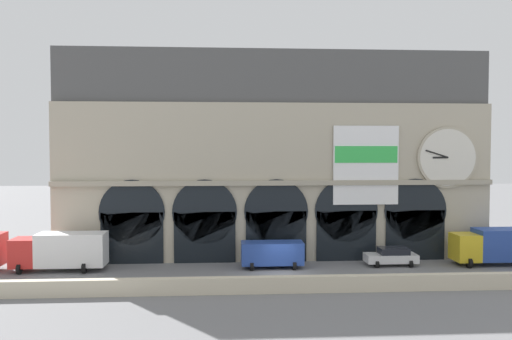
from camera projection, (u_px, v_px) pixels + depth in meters
name	position (u px, v px, depth m)	size (l,w,h in m)	color
ground_plane	(282.00, 275.00, 40.58)	(200.00, 200.00, 0.00)	slate
quay_parapet_wall	(290.00, 284.00, 35.76)	(90.00, 0.70, 1.15)	beige
station_building	(274.00, 159.00, 47.32)	(39.08, 4.68, 18.94)	#B2A891
box_truck_west	(61.00, 250.00, 42.08)	(7.50, 2.91, 3.12)	red
van_center	(272.00, 253.00, 43.14)	(5.20, 2.48, 2.20)	#28479E
car_mideast	(391.00, 256.00, 44.03)	(4.40, 2.22, 1.55)	white
box_truck_east	(497.00, 245.00, 44.26)	(7.50, 2.91, 3.12)	gold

